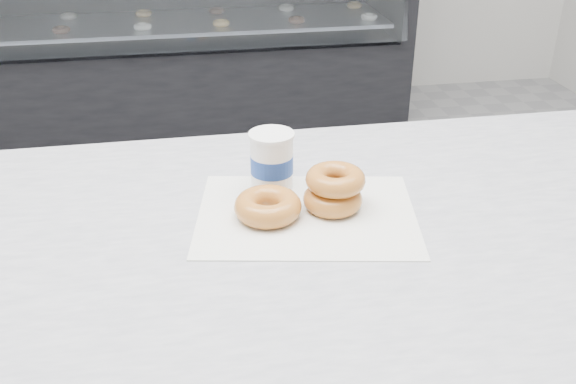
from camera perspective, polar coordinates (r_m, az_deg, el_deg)
name	(u,v)px	position (r m, az deg, el deg)	size (l,w,h in m)	color
display_case	(183,38)	(3.65, -9.34, 13.35)	(2.40, 0.74, 1.25)	black
wax_paper	(307,214)	(1.01, 1.67, -1.99)	(0.34, 0.26, 0.00)	silver
donut_single	(268,206)	(0.99, -1.81, -1.27)	(0.11, 0.11, 0.04)	#B78332
donut_stack	(334,189)	(1.01, 4.12, 0.25)	(0.10, 0.10, 0.07)	#B78332
coffee_cup	(272,161)	(1.06, -1.45, 2.80)	(0.09, 0.09, 0.10)	white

